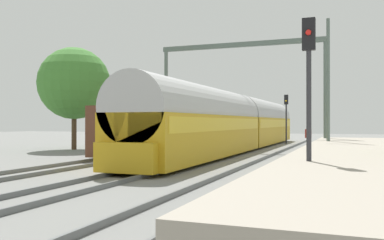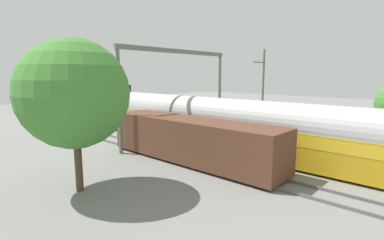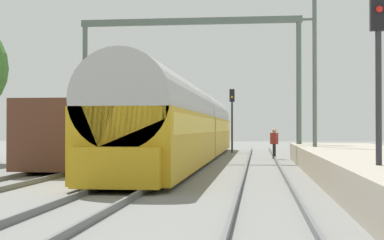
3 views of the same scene
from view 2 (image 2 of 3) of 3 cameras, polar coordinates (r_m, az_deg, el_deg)
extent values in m
plane|color=slate|center=(19.14, 29.36, -9.74)|extent=(120.00, 120.00, 0.00)
cube|color=#5D5F60|center=(14.83, 25.16, -14.43)|extent=(0.08, 60.00, 0.16)
cube|color=#5D5F60|center=(16.12, 26.71, -12.65)|extent=(0.08, 60.00, 0.16)
cube|color=#5D5F60|center=(18.44, 28.87, -10.12)|extent=(0.08, 60.00, 0.16)
cube|color=#5D5F60|center=(19.79, 29.86, -8.95)|extent=(0.08, 60.00, 0.16)
cube|color=#5D5F60|center=(22.18, 31.29, -7.22)|extent=(0.08, 60.00, 0.16)
cube|color=#5D5F60|center=(23.55, 31.97, -6.40)|extent=(0.08, 60.00, 0.16)
cube|color=#A39989|center=(26.81, 29.04, -3.63)|extent=(4.40, 28.00, 0.90)
cube|color=gold|center=(20.57, 14.72, -3.98)|extent=(2.90, 16.00, 2.20)
cube|color=gold|center=(20.45, 14.79, -2.26)|extent=(2.93, 15.36, 0.64)
cylinder|color=#B2B2B2|center=(20.33, 14.87, -0.41)|extent=(2.84, 16.00, 2.84)
cube|color=gold|center=(31.46, -12.67, 0.48)|extent=(2.90, 16.00, 2.20)
cube|color=gold|center=(31.38, -12.71, 1.62)|extent=(2.93, 15.36, 0.64)
cylinder|color=#B2B2B2|center=(31.30, -12.75, 2.84)|extent=(2.84, 16.00, 2.84)
cube|color=#563323|center=(19.28, -0.12, -3.78)|extent=(2.80, 13.00, 2.70)
cube|color=black|center=(19.60, -0.12, -7.49)|extent=(2.52, 11.96, 0.10)
cylinder|color=black|center=(30.13, 1.64, -1.28)|extent=(0.25, 0.25, 0.85)
cube|color=maroon|center=(30.00, 1.64, 0.12)|extent=(0.47, 0.42, 0.64)
sphere|color=tan|center=(29.94, 1.65, 0.96)|extent=(0.24, 0.24, 0.24)
cylinder|color=#2D2D33|center=(34.13, -12.04, 2.11)|extent=(0.14, 0.14, 3.65)
cube|color=black|center=(33.94, -12.17, 5.92)|extent=(0.36, 0.20, 0.90)
sphere|color=yellow|center=(33.85, -12.04, 5.72)|extent=(0.16, 0.16, 0.16)
cylinder|color=#576860|center=(21.52, -14.02, 3.32)|extent=(0.28, 0.28, 7.50)
cylinder|color=#576860|center=(29.82, 5.41, 5.02)|extent=(0.28, 0.28, 7.50)
cube|color=#576860|center=(25.31, -2.80, 13.27)|extent=(12.32, 0.24, 0.36)
cylinder|color=#576860|center=(27.64, 13.66, 5.03)|extent=(0.20, 0.20, 8.00)
cube|color=#576860|center=(26.82, 12.95, 10.93)|extent=(1.80, 0.10, 0.10)
cylinder|color=#4C3826|center=(15.55, -21.32, -7.81)|extent=(0.36, 0.36, 2.87)
sphere|color=#407E30|center=(14.97, -22.05, 4.77)|extent=(5.24, 5.24, 5.24)
camera|label=1|loc=(28.74, 67.67, -4.17)|focal=39.93mm
camera|label=3|loc=(26.14, 74.22, -6.43)|focal=54.50mm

